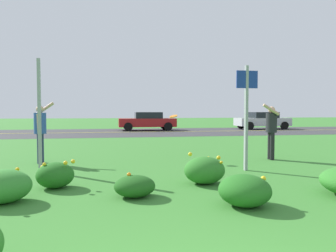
{
  "coord_description": "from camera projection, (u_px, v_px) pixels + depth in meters",
  "views": [
    {
      "loc": [
        -0.74,
        -1.44,
        1.5
      ],
      "look_at": [
        0.88,
        7.43,
        1.09
      ],
      "focal_mm": 33.87,
      "sensor_mm": 36.0,
      "label": 1
    }
  ],
  "objects": [
    {
      "name": "ground_plane",
      "position": [
        130.0,
        150.0,
        12.25
      ],
      "size": [
        120.0,
        120.0,
        0.0
      ],
      "primitive_type": "plane",
      "color": "#387A2D"
    },
    {
      "name": "highway_strip",
      "position": [
        121.0,
        132.0,
        22.88
      ],
      "size": [
        120.0,
        9.46,
        0.01
      ],
      "primitive_type": "cube",
      "color": "#38383A",
      "rests_on": "ground"
    },
    {
      "name": "highway_center_stripe",
      "position": [
        121.0,
        132.0,
        22.88
      ],
      "size": [
        120.0,
        0.16,
        0.0
      ],
      "primitive_type": "cube",
      "color": "yellow",
      "rests_on": "ground"
    },
    {
      "name": "daylily_clump_near_camera",
      "position": [
        55.0,
        175.0,
        6.21
      ],
      "size": [
        0.74,
        0.67,
        0.56
      ],
      "color": "#23661E",
      "rests_on": "ground"
    },
    {
      "name": "daylily_clump_mid_left",
      "position": [
        245.0,
        190.0,
        5.02
      ],
      "size": [
        0.83,
        0.85,
        0.5
      ],
      "color": "#23661E",
      "rests_on": "ground"
    },
    {
      "name": "daylily_clump_front_center",
      "position": [
        135.0,
        186.0,
        5.56
      ],
      "size": [
        0.73,
        0.65,
        0.43
      ],
      "color": "#1E5619",
      "rests_on": "ground"
    },
    {
      "name": "daylily_clump_mid_right",
      "position": [
        3.0,
        186.0,
        5.2
      ],
      "size": [
        0.9,
        0.81,
        0.61
      ],
      "color": "#337F2D",
      "rests_on": "ground"
    },
    {
      "name": "daylily_clump_mid_center",
      "position": [
        205.0,
        170.0,
        6.57
      ],
      "size": [
        0.86,
        0.75,
        0.63
      ],
      "color": "#2D7526",
      "rests_on": "ground"
    },
    {
      "name": "sign_post_near_path",
      "position": [
        39.0,
        115.0,
        7.97
      ],
      "size": [
        0.07,
        0.1,
        2.83
      ],
      "color": "#93969B",
      "rests_on": "ground"
    },
    {
      "name": "sign_post_by_roadside",
      "position": [
        246.0,
        107.0,
        8.01
      ],
      "size": [
        0.56,
        0.1,
        2.66
      ],
      "color": "#93969B",
      "rests_on": "ground"
    },
    {
      "name": "person_thrower_blue_shirt",
      "position": [
        40.0,
        129.0,
        9.18
      ],
      "size": [
        0.54,
        0.5,
        1.79
      ],
      "color": "#2D4C9E",
      "rests_on": "ground"
    },
    {
      "name": "person_catcher_dark_shirt",
      "position": [
        271.0,
        128.0,
        9.85
      ],
      "size": [
        0.55,
        0.5,
        1.74
      ],
      "color": "#232328",
      "rests_on": "ground"
    },
    {
      "name": "frisbee_orange",
      "position": [
        174.0,
        116.0,
        9.7
      ],
      "size": [
        0.26,
        0.25,
        0.13
      ],
      "color": "orange"
    },
    {
      "name": "car_silver_leftmost",
      "position": [
        263.0,
        120.0,
        27.1
      ],
      "size": [
        4.5,
        2.0,
        1.45
      ],
      "color": "#B7BABF",
      "rests_on": "ground"
    },
    {
      "name": "car_red_center_left",
      "position": [
        147.0,
        121.0,
        25.33
      ],
      "size": [
        4.5,
        2.0,
        1.45
      ],
      "color": "maroon",
      "rests_on": "ground"
    }
  ]
}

